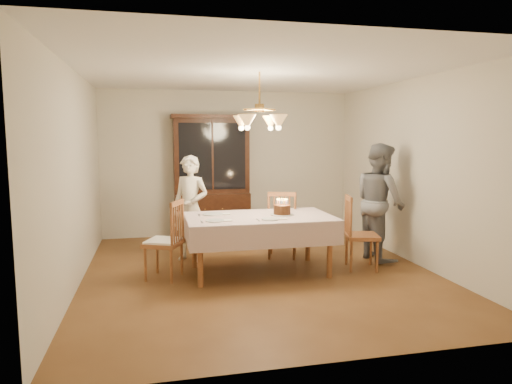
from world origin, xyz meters
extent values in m
plane|color=#593619|center=(0.00, 0.00, 0.00)|extent=(5.00, 5.00, 0.00)
plane|color=white|center=(0.00, 0.00, 2.60)|extent=(5.00, 5.00, 0.00)
plane|color=beige|center=(0.00, 2.50, 1.30)|extent=(4.50, 0.00, 4.50)
plane|color=beige|center=(0.00, -2.50, 1.30)|extent=(4.50, 0.00, 4.50)
plane|color=beige|center=(-2.25, 0.00, 1.30)|extent=(0.00, 5.00, 5.00)
plane|color=beige|center=(2.25, 0.00, 1.30)|extent=(0.00, 5.00, 5.00)
cube|color=brown|center=(0.00, 0.00, 0.73)|extent=(1.80, 1.00, 0.04)
cube|color=beige|center=(0.00, 0.00, 0.75)|extent=(1.90, 1.10, 0.01)
cylinder|color=brown|center=(-0.82, -0.42, 0.35)|extent=(0.07, 0.07, 0.71)
cylinder|color=brown|center=(0.82, -0.42, 0.35)|extent=(0.07, 0.07, 0.71)
cylinder|color=brown|center=(-0.82, 0.42, 0.35)|extent=(0.07, 0.07, 0.71)
cylinder|color=brown|center=(0.82, 0.42, 0.35)|extent=(0.07, 0.07, 0.71)
cube|color=black|center=(-0.34, 2.23, 0.40)|extent=(1.30, 0.50, 0.80)
cube|color=black|center=(-0.34, 2.28, 1.45)|extent=(1.30, 0.40, 1.30)
cube|color=black|center=(-0.34, 2.08, 1.45)|extent=(1.14, 0.01, 1.14)
cube|color=black|center=(-0.34, 2.23, 2.13)|extent=(1.38, 0.54, 0.06)
cube|color=brown|center=(0.51, 0.69, 0.45)|extent=(0.55, 0.54, 0.05)
cube|color=brown|center=(0.45, 0.51, 0.97)|extent=(0.39, 0.17, 0.06)
cylinder|color=brown|center=(0.74, 0.79, 0.21)|extent=(0.04, 0.04, 0.43)
cylinder|color=brown|center=(0.40, 0.91, 0.21)|extent=(0.04, 0.04, 0.43)
cylinder|color=brown|center=(0.63, 0.47, 0.21)|extent=(0.04, 0.04, 0.43)
cylinder|color=brown|center=(0.29, 0.59, 0.21)|extent=(0.04, 0.04, 0.43)
cube|color=brown|center=(-1.24, 0.03, 0.45)|extent=(0.56, 0.57, 0.05)
cube|color=brown|center=(-1.06, -0.05, 0.97)|extent=(0.20, 0.38, 0.06)
cylinder|color=brown|center=(-1.32, 0.26, 0.21)|extent=(0.04, 0.04, 0.43)
cylinder|color=brown|center=(-1.46, -0.07, 0.21)|extent=(0.04, 0.04, 0.43)
cylinder|color=brown|center=(-1.01, 0.12, 0.21)|extent=(0.04, 0.04, 0.43)
cylinder|color=brown|center=(-1.15, -0.21, 0.21)|extent=(0.04, 0.04, 0.43)
cube|color=white|center=(-1.24, 0.03, 0.48)|extent=(0.51, 0.52, 0.03)
cube|color=brown|center=(1.40, -0.13, 0.45)|extent=(0.51, 0.53, 0.05)
cube|color=brown|center=(1.21, -0.08, 0.97)|extent=(0.13, 0.40, 0.06)
cylinder|color=brown|center=(1.52, -0.35, 0.21)|extent=(0.04, 0.04, 0.43)
cylinder|color=brown|center=(1.60, 0.00, 0.21)|extent=(0.04, 0.04, 0.43)
cylinder|color=brown|center=(1.19, -0.26, 0.21)|extent=(0.04, 0.04, 0.43)
cylinder|color=brown|center=(1.27, 0.09, 0.21)|extent=(0.04, 0.04, 0.43)
imported|color=white|center=(-0.83, 0.81, 0.76)|extent=(0.67, 0.62, 1.53)
imported|color=slate|center=(1.86, 0.28, 0.85)|extent=(0.69, 0.86, 1.70)
cylinder|color=white|center=(0.31, 0.00, 0.77)|extent=(0.30, 0.30, 0.01)
cylinder|color=#33190B|center=(0.31, 0.00, 0.83)|extent=(0.22, 0.22, 0.12)
cylinder|color=#598CD8|center=(0.37, 0.00, 0.93)|extent=(0.01, 0.01, 0.07)
sphere|color=#FFB23F|center=(0.37, 0.00, 0.97)|extent=(0.01, 0.01, 0.01)
cylinder|color=pink|center=(0.37, 0.02, 0.93)|extent=(0.01, 0.01, 0.07)
sphere|color=#FFB23F|center=(0.37, 0.02, 0.97)|extent=(0.01, 0.01, 0.01)
cylinder|color=#EACC66|center=(0.35, 0.05, 0.93)|extent=(0.01, 0.01, 0.07)
sphere|color=#FFB23F|center=(0.35, 0.05, 0.97)|extent=(0.01, 0.01, 0.01)
cylinder|color=#598CD8|center=(0.32, 0.06, 0.93)|extent=(0.01, 0.01, 0.07)
sphere|color=#FFB23F|center=(0.32, 0.06, 0.97)|extent=(0.01, 0.01, 0.01)
cylinder|color=pink|center=(0.29, 0.06, 0.93)|extent=(0.01, 0.01, 0.07)
sphere|color=#FFB23F|center=(0.29, 0.06, 0.97)|extent=(0.01, 0.01, 0.01)
cylinder|color=#EACC66|center=(0.26, 0.05, 0.93)|extent=(0.01, 0.01, 0.07)
sphere|color=#FFB23F|center=(0.26, 0.05, 0.97)|extent=(0.01, 0.01, 0.01)
cylinder|color=#598CD8|center=(0.25, 0.02, 0.93)|extent=(0.01, 0.01, 0.07)
sphere|color=#FFB23F|center=(0.25, 0.02, 0.97)|extent=(0.01, 0.01, 0.01)
cylinder|color=pink|center=(0.24, 0.00, 0.93)|extent=(0.01, 0.01, 0.07)
sphere|color=#FFB23F|center=(0.24, 0.00, 0.97)|extent=(0.01, 0.01, 0.01)
cylinder|color=#EACC66|center=(0.25, -0.03, 0.93)|extent=(0.01, 0.01, 0.07)
sphere|color=#FFB23F|center=(0.25, -0.03, 0.97)|extent=(0.01, 0.01, 0.01)
cylinder|color=#598CD8|center=(0.26, -0.06, 0.93)|extent=(0.01, 0.01, 0.07)
sphere|color=#FFB23F|center=(0.26, -0.06, 0.97)|extent=(0.01, 0.01, 0.01)
cylinder|color=pink|center=(0.29, -0.07, 0.93)|extent=(0.01, 0.01, 0.07)
sphere|color=#FFB23F|center=(0.29, -0.07, 0.97)|extent=(0.01, 0.01, 0.01)
cylinder|color=#EACC66|center=(0.32, -0.07, 0.93)|extent=(0.01, 0.01, 0.07)
sphere|color=#FFB23F|center=(0.32, -0.07, 0.97)|extent=(0.01, 0.01, 0.01)
cylinder|color=#598CD8|center=(0.35, -0.06, 0.93)|extent=(0.01, 0.01, 0.07)
sphere|color=#FFB23F|center=(0.35, -0.06, 0.97)|extent=(0.01, 0.01, 0.01)
cylinder|color=pink|center=(0.37, -0.03, 0.93)|extent=(0.01, 0.01, 0.07)
sphere|color=#FFB23F|center=(0.37, -0.03, 0.97)|extent=(0.01, 0.01, 0.01)
cylinder|color=white|center=(-0.62, -0.25, 0.77)|extent=(0.23, 0.23, 0.02)
cube|color=silver|center=(-0.78, -0.25, 0.76)|extent=(0.01, 0.16, 0.01)
cube|color=white|center=(-0.46, -0.25, 0.76)|extent=(0.10, 0.10, 0.01)
cylinder|color=white|center=(0.08, -0.28, 0.77)|extent=(0.23, 0.23, 0.02)
cube|color=silver|center=(-0.08, -0.28, 0.76)|extent=(0.01, 0.16, 0.01)
cube|color=white|center=(0.24, -0.28, 0.76)|extent=(0.10, 0.10, 0.01)
cylinder|color=white|center=(-0.58, 0.23, 0.77)|extent=(0.27, 0.27, 0.02)
cube|color=silver|center=(-0.76, 0.23, 0.76)|extent=(0.01, 0.16, 0.01)
cube|color=white|center=(-0.40, 0.23, 0.76)|extent=(0.10, 0.10, 0.01)
cylinder|color=#BF8C3F|center=(0.00, 0.00, 2.40)|extent=(0.02, 0.02, 0.40)
cylinder|color=#BF8C3F|center=(0.00, 0.00, 2.15)|extent=(0.12, 0.12, 0.10)
cone|color=#D8994C|center=(0.20, 0.20, 1.97)|extent=(0.22, 0.22, 0.18)
sphere|color=#FFD899|center=(0.20, 0.20, 1.90)|extent=(0.07, 0.07, 0.07)
cone|color=#D8994C|center=(-0.20, 0.20, 1.97)|extent=(0.22, 0.22, 0.18)
sphere|color=#FFD899|center=(-0.20, 0.20, 1.90)|extent=(0.07, 0.07, 0.07)
cone|color=#D8994C|center=(-0.20, -0.20, 1.97)|extent=(0.22, 0.22, 0.18)
sphere|color=#FFD899|center=(-0.20, -0.20, 1.90)|extent=(0.07, 0.07, 0.07)
cone|color=#D8994C|center=(0.20, -0.20, 1.97)|extent=(0.22, 0.22, 0.18)
sphere|color=#FFD899|center=(0.20, -0.20, 1.90)|extent=(0.07, 0.07, 0.07)
camera|label=1|loc=(-1.33, -5.72, 1.79)|focal=32.00mm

